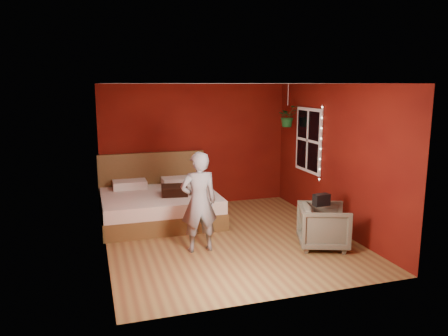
% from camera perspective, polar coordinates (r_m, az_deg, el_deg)
% --- Properties ---
extents(floor, '(4.50, 4.50, 0.00)m').
position_cam_1_polar(floor, '(7.56, 0.45, -9.13)').
color(floor, olive).
rests_on(floor, ground).
extents(room_walls, '(4.04, 4.54, 2.62)m').
position_cam_1_polar(room_walls, '(7.16, 0.48, 3.59)').
color(room_walls, '#65140A').
rests_on(room_walls, ground).
extents(window, '(0.05, 0.97, 1.27)m').
position_cam_1_polar(window, '(8.78, 10.96, 3.58)').
color(window, white).
rests_on(window, room_walls).
extents(fairy_lights, '(0.04, 0.04, 1.45)m').
position_cam_1_polar(fairy_lights, '(8.31, 12.51, 3.11)').
color(fairy_lights, silver).
rests_on(fairy_lights, room_walls).
extents(bed, '(2.18, 1.86, 1.20)m').
position_cam_1_polar(bed, '(8.54, -8.50, -4.69)').
color(bed, brown).
rests_on(bed, ground).
extents(person, '(0.58, 0.38, 1.59)m').
position_cam_1_polar(person, '(6.79, -3.30, -4.46)').
color(person, slate).
rests_on(person, ground).
extents(armchair, '(0.98, 0.97, 0.70)m').
position_cam_1_polar(armchair, '(7.24, 12.87, -7.41)').
color(armchair, '#666350').
rests_on(armchair, ground).
extents(handbag, '(0.27, 0.16, 0.19)m').
position_cam_1_polar(handbag, '(7.08, 12.61, -4.08)').
color(handbag, black).
rests_on(handbag, armchair).
extents(throw_pillow, '(0.53, 0.53, 0.17)m').
position_cam_1_polar(throw_pillow, '(8.25, -6.50, -2.91)').
color(throw_pillow, black).
rests_on(throw_pillow, bed).
extents(hanging_plant, '(0.47, 0.44, 0.88)m').
position_cam_1_polar(hanging_plant, '(9.13, 8.29, 6.72)').
color(hanging_plant, silver).
rests_on(hanging_plant, room_walls).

